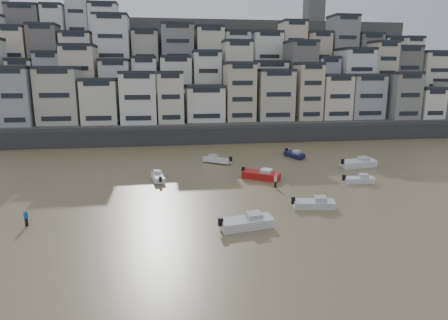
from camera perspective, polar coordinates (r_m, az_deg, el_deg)
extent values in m
cube|color=#38383A|center=(87.35, -3.10, 3.49)|extent=(140.00, 3.00, 3.50)
cube|color=#4C4C47|center=(94.78, -0.50, 4.38)|extent=(140.00, 14.00, 4.00)
cube|color=#4C4C47|center=(106.23, -1.44, 6.88)|extent=(140.00, 14.00, 10.00)
cube|color=#4C4C47|center=(117.80, -2.20, 9.39)|extent=(140.00, 14.00, 18.00)
cube|color=#4C4C47|center=(129.58, -2.84, 11.43)|extent=(140.00, 16.00, 26.00)
cube|color=#4C4C47|center=(143.49, -3.44, 12.73)|extent=(140.00, 18.00, 32.00)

